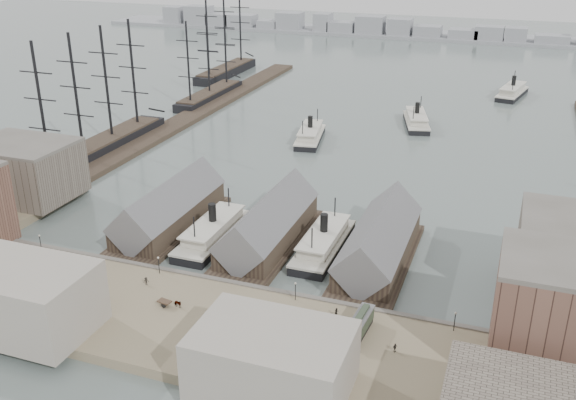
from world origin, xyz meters
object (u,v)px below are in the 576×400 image
at_px(tram, 360,325).
at_px(horse_cart_right, 321,344).
at_px(horse_cart_center, 173,303).
at_px(horse_cart_left, 67,276).
at_px(ferry_docked_west, 213,232).

height_order(tram, horse_cart_right, tram).
xyz_separation_m(horse_cart_center, horse_cart_right, (30.13, -2.70, -0.02)).
distance_m(horse_cart_left, horse_cart_right, 55.83).
relative_size(horse_cart_left, horse_cart_center, 0.97).
bearing_deg(ferry_docked_west, horse_cart_right, -42.54).
relative_size(ferry_docked_west, tram, 2.86).
distance_m(ferry_docked_west, horse_cart_left, 35.06).
bearing_deg(horse_cart_center, tram, -74.47).
bearing_deg(horse_cart_left, tram, -67.66).
height_order(tram, horse_cart_center, tram).
relative_size(horse_cart_left, horse_cart_right, 1.00).
distance_m(ferry_docked_west, horse_cart_center, 32.29).
height_order(ferry_docked_west, horse_cart_right, ferry_docked_west).
relative_size(tram, horse_cart_left, 2.04).
height_order(ferry_docked_west, tram, ferry_docked_west).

